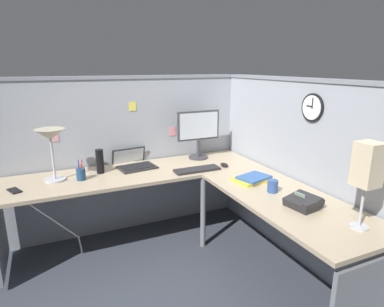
# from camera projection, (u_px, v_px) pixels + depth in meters

# --- Properties ---
(ground_plane) EXTENTS (6.80, 6.80, 0.00)m
(ground_plane) POSITION_uv_depth(u_px,v_px,m) (195.00, 258.00, 2.93)
(ground_plane) COLOR #383D47
(cubicle_wall_back) EXTENTS (2.57, 0.12, 1.58)m
(cubicle_wall_back) POSITION_uv_depth(u_px,v_px,m) (127.00, 154.00, 3.34)
(cubicle_wall_back) COLOR #999EA8
(cubicle_wall_back) RESTS_ON ground
(cubicle_wall_right) EXTENTS (0.12, 2.37, 1.58)m
(cubicle_wall_right) POSITION_uv_depth(u_px,v_px,m) (298.00, 170.00, 2.84)
(cubicle_wall_right) COLOR #999EA8
(cubicle_wall_right) RESTS_ON ground
(desk) EXTENTS (2.35, 2.15, 0.73)m
(desk) POSITION_uv_depth(u_px,v_px,m) (181.00, 197.00, 2.67)
(desk) COLOR tan
(desk) RESTS_ON ground
(monitor) EXTENTS (0.46, 0.20, 0.50)m
(monitor) POSITION_uv_depth(u_px,v_px,m) (198.00, 131.00, 3.36)
(monitor) COLOR #38383D
(monitor) RESTS_ON desk
(laptop) EXTENTS (0.39, 0.42, 0.22)m
(laptop) POSITION_uv_depth(u_px,v_px,m) (133.00, 163.00, 3.18)
(laptop) COLOR #232326
(laptop) RESTS_ON desk
(keyboard) EXTENTS (0.43, 0.14, 0.02)m
(keyboard) POSITION_uv_depth(u_px,v_px,m) (197.00, 170.00, 3.02)
(keyboard) COLOR #232326
(keyboard) RESTS_ON desk
(computer_mouse) EXTENTS (0.06, 0.10, 0.03)m
(computer_mouse) POSITION_uv_depth(u_px,v_px,m) (224.00, 165.00, 3.15)
(computer_mouse) COLOR black
(computer_mouse) RESTS_ON desk
(desk_lamp_dome) EXTENTS (0.24, 0.24, 0.44)m
(desk_lamp_dome) POSITION_uv_depth(u_px,v_px,m) (51.00, 139.00, 2.68)
(desk_lamp_dome) COLOR #B7BABF
(desk_lamp_dome) RESTS_ON desk
(pen_cup) EXTENTS (0.08, 0.08, 0.18)m
(pen_cup) POSITION_uv_depth(u_px,v_px,m) (81.00, 174.00, 2.77)
(pen_cup) COLOR navy
(pen_cup) RESTS_ON desk
(cell_phone) EXTENTS (0.12, 0.16, 0.01)m
(cell_phone) POSITION_uv_depth(u_px,v_px,m) (14.00, 191.00, 2.53)
(cell_phone) COLOR black
(cell_phone) RESTS_ON desk
(thermos_flask) EXTENTS (0.07, 0.07, 0.22)m
(thermos_flask) POSITION_uv_depth(u_px,v_px,m) (100.00, 161.00, 2.94)
(thermos_flask) COLOR black
(thermos_flask) RESTS_ON desk
(office_phone) EXTENTS (0.22, 0.23, 0.11)m
(office_phone) POSITION_uv_depth(u_px,v_px,m) (304.00, 203.00, 2.23)
(office_phone) COLOR #232326
(office_phone) RESTS_ON desk
(book_stack) EXTENTS (0.32, 0.26, 0.04)m
(book_stack) POSITION_uv_depth(u_px,v_px,m) (253.00, 179.00, 2.75)
(book_stack) COLOR yellow
(book_stack) RESTS_ON desk
(desk_lamp_paper) EXTENTS (0.13, 0.13, 0.53)m
(desk_lamp_paper) POSITION_uv_depth(u_px,v_px,m) (368.00, 167.00, 1.87)
(desk_lamp_paper) COLOR #B7BABF
(desk_lamp_paper) RESTS_ON desk
(coffee_mug) EXTENTS (0.08, 0.08, 0.10)m
(coffee_mug) POSITION_uv_depth(u_px,v_px,m) (273.00, 186.00, 2.51)
(coffee_mug) COLOR #2D4C8C
(coffee_mug) RESTS_ON desk
(wall_clock) EXTENTS (0.04, 0.22, 0.22)m
(wall_clock) POSITION_uv_depth(u_px,v_px,m) (313.00, 108.00, 2.53)
(wall_clock) COLOR black
(pinned_note_leftmost) EXTENTS (0.08, 0.00, 0.07)m
(pinned_note_leftmost) POSITION_uv_depth(u_px,v_px,m) (54.00, 138.00, 2.96)
(pinned_note_leftmost) COLOR pink
(pinned_note_middle) EXTENTS (0.07, 0.00, 0.09)m
(pinned_note_middle) POSITION_uv_depth(u_px,v_px,m) (172.00, 131.00, 3.43)
(pinned_note_middle) COLOR pink
(pinned_note_rightmost) EXTENTS (0.07, 0.00, 0.09)m
(pinned_note_rightmost) POSITION_uv_depth(u_px,v_px,m) (133.00, 107.00, 3.19)
(pinned_note_rightmost) COLOR #EAD84C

